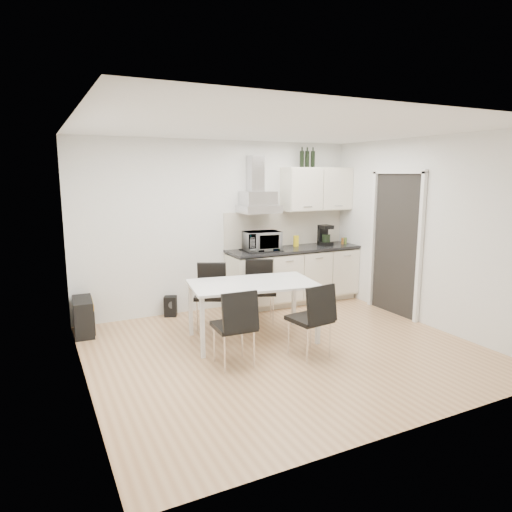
{
  "coord_description": "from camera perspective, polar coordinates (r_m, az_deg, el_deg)",
  "views": [
    {
      "loc": [
        -2.63,
        -4.55,
        2.1
      ],
      "look_at": [
        -0.18,
        0.41,
        1.1
      ],
      "focal_mm": 32.0,
      "sensor_mm": 36.0,
      "label": 1
    }
  ],
  "objects": [
    {
      "name": "ceiling",
      "position": [
        5.28,
        3.82,
        15.67
      ],
      "size": [
        4.5,
        4.5,
        0.0
      ],
      "primitive_type": "plane",
      "color": "white",
      "rests_on": "wall_back"
    },
    {
      "name": "dining_table",
      "position": [
        5.76,
        -0.41,
        -4.02
      ],
      "size": [
        1.67,
        1.11,
        0.75
      ],
      "rotation": [
        0.0,
        0.0,
        -0.15
      ],
      "color": "white",
      "rests_on": "ground"
    },
    {
      "name": "wall_left",
      "position": [
        4.63,
        -21.23,
        -0.4
      ],
      "size": [
        0.1,
        4.0,
        2.6
      ],
      "primitive_type": "cube",
      "color": "silver",
      "rests_on": "ground"
    },
    {
      "name": "guitar_amp",
      "position": [
        6.49,
        -20.78,
        -7.09
      ],
      "size": [
        0.28,
        0.59,
        0.48
      ],
      "rotation": [
        0.0,
        0.0,
        -0.06
      ],
      "color": "black",
      "rests_on": "ground"
    },
    {
      "name": "wall_right",
      "position": [
        6.72,
        20.54,
        2.77
      ],
      "size": [
        0.1,
        4.0,
        2.6
      ],
      "primitive_type": "cube",
      "color": "silver",
      "rests_on": "ground"
    },
    {
      "name": "ground",
      "position": [
        5.66,
        3.5,
        -11.55
      ],
      "size": [
        4.5,
        4.5,
        0.0
      ],
      "primitive_type": "plane",
      "color": "tan",
      "rests_on": "ground"
    },
    {
      "name": "kitchenette",
      "position": [
        7.46,
        4.84,
        0.42
      ],
      "size": [
        2.22,
        0.64,
        2.52
      ],
      "color": "beige",
      "rests_on": "ground"
    },
    {
      "name": "wall_back",
      "position": [
        7.1,
        -4.45,
        3.76
      ],
      "size": [
        4.5,
        0.1,
        2.6
      ],
      "primitive_type": "cube",
      "color": "silver",
      "rests_on": "ground"
    },
    {
      "name": "doorway",
      "position": [
        7.11,
        16.97,
        1.32
      ],
      "size": [
        0.08,
        1.04,
        2.1
      ],
      "primitive_type": "cube",
      "color": "white",
      "rests_on": "ground"
    },
    {
      "name": "chair_near_right",
      "position": [
        5.34,
        6.69,
        -7.92
      ],
      "size": [
        0.5,
        0.55,
        0.88
      ],
      "primitive_type": null,
      "rotation": [
        0.0,
        0.0,
        0.13
      ],
      "color": "black",
      "rests_on": "ground"
    },
    {
      "name": "chair_far_right",
      "position": [
        6.51,
        0.51,
        -4.52
      ],
      "size": [
        0.6,
        0.63,
        0.88
      ],
      "primitive_type": null,
      "rotation": [
        0.0,
        0.0,
        2.75
      ],
      "color": "black",
      "rests_on": "ground"
    },
    {
      "name": "chair_far_left",
      "position": [
        6.3,
        -5.68,
        -5.07
      ],
      "size": [
        0.62,
        0.64,
        0.88
      ],
      "primitive_type": null,
      "rotation": [
        0.0,
        0.0,
        2.68
      ],
      "color": "black",
      "rests_on": "ground"
    },
    {
      "name": "floor_speaker",
      "position": [
        6.96,
        -10.63,
        -6.18
      ],
      "size": [
        0.23,
        0.22,
        0.3
      ],
      "primitive_type": "cube",
      "rotation": [
        0.0,
        0.0,
        -0.4
      ],
      "color": "black",
      "rests_on": "ground"
    },
    {
      "name": "chair_near_left",
      "position": [
        5.08,
        -2.81,
        -8.85
      ],
      "size": [
        0.46,
        0.52,
        0.88
      ],
      "primitive_type": null,
      "rotation": [
        0.0,
        0.0,
        -0.04
      ],
      "color": "black",
      "rests_on": "ground"
    },
    {
      "name": "wall_front",
      "position": [
        3.75,
        19.14,
        -2.66
      ],
      "size": [
        4.5,
        0.1,
        2.6
      ],
      "primitive_type": "cube",
      "color": "silver",
      "rests_on": "ground"
    }
  ]
}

